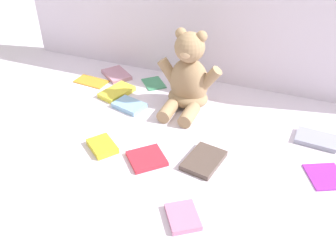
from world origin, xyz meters
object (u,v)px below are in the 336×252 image
book_case_1 (183,217)px  book_case_9 (116,75)px  book_case_8 (129,105)px  book_case_7 (154,83)px  book_case_10 (117,92)px  book_case_0 (326,176)px  teddy_bear (188,80)px  book_case_3 (102,146)px  book_case_6 (91,81)px  book_case_4 (147,158)px  book_case_11 (204,160)px  book_case_2 (316,139)px

book_case_1 → book_case_9: 0.78m
book_case_8 → book_case_9: (-0.15, 0.19, -0.00)m
book_case_7 → book_case_10: 0.16m
book_case_0 → book_case_1: bearing=15.7°
teddy_bear → book_case_3: teddy_bear is taller
teddy_bear → book_case_8: size_ratio=2.63×
book_case_6 → book_case_10: bearing=76.6°
book_case_9 → book_case_1: bearing=-103.2°
book_case_9 → book_case_8: bearing=-104.5°
book_case_0 → book_case_9: book_case_9 is taller
book_case_3 → book_case_0: bearing=137.6°
book_case_0 → book_case_8: book_case_8 is taller
book_case_4 → book_case_11: book_case_11 is taller
book_case_0 → book_case_11: size_ratio=0.80×
book_case_10 → book_case_7: bearing=68.8°
book_case_3 → book_case_9: size_ratio=0.79×
book_case_1 → book_case_9: same height
teddy_bear → book_case_10: teddy_bear is taller
book_case_4 → book_case_11: size_ratio=0.76×
teddy_bear → book_case_9: size_ratio=2.31×
book_case_8 → book_case_10: 0.11m
book_case_2 → book_case_4: (-0.46, -0.28, -0.00)m
book_case_4 → book_case_6: 0.53m
book_case_8 → book_case_10: size_ratio=0.82×
book_case_6 → book_case_2: bearing=90.0°
book_case_8 → book_case_3: bearing=-158.6°
book_case_2 → book_case_4: size_ratio=1.23×
teddy_bear → book_case_7: size_ratio=2.84×
book_case_7 → book_case_9: bearing=136.6°
book_case_7 → book_case_8: 0.19m
book_case_0 → book_case_3: size_ratio=1.11×
book_case_0 → book_case_3: book_case_3 is taller
book_case_9 → book_case_0: bearing=-74.1°
book_case_8 → book_case_4: bearing=-128.8°
book_case_2 → book_case_0: bearing=-163.2°
book_case_6 → book_case_9: (0.07, 0.08, 0.00)m
book_case_10 → book_case_2: bearing=14.8°
teddy_bear → book_case_11: (0.15, -0.28, -0.10)m
book_case_4 → book_case_9: bearing=-6.6°
teddy_bear → book_case_1: (0.16, -0.50, -0.10)m
book_case_3 → book_case_7: (-0.01, 0.43, -0.00)m
teddy_bear → book_case_1: bearing=-71.4°
book_case_4 → book_case_11: bearing=-115.9°
teddy_bear → book_case_8: teddy_bear is taller
book_case_2 → book_case_3: bearing=118.8°
book_case_10 → teddy_bear: bearing=21.7°
book_case_9 → book_case_10: 0.14m
book_case_11 → book_case_4: bearing=-152.0°
book_case_1 → book_case_6: size_ratio=0.72×
book_case_9 → book_case_11: bearing=-91.0°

